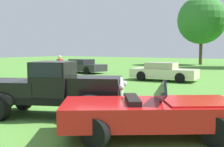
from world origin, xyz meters
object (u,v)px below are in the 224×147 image
(show_car_charcoal, at_px, (82,66))
(show_car_cream, at_px, (163,72))
(feature_pickup_truck, at_px, (52,88))
(neighbor_convertible, at_px, (154,112))
(spectator_near_truck, at_px, (60,67))

(show_car_charcoal, bearing_deg, show_car_cream, -11.67)
(feature_pickup_truck, xyz_separation_m, neighbor_convertible, (3.51, -0.02, -0.29))
(feature_pickup_truck, distance_m, show_car_charcoal, 16.19)
(neighbor_convertible, height_order, show_car_cream, neighbor_convertible)
(neighbor_convertible, xyz_separation_m, show_car_charcoal, (-13.43, 12.81, 0.02))
(show_car_charcoal, relative_size, show_car_cream, 1.04)
(feature_pickup_truck, xyz_separation_m, show_car_cream, (-1.22, 11.00, -0.27))
(show_car_cream, relative_size, spectator_near_truck, 2.65)
(neighbor_convertible, xyz_separation_m, show_car_cream, (-4.73, 11.01, 0.02))
(neighbor_convertible, relative_size, show_car_cream, 0.98)
(spectator_near_truck, bearing_deg, show_car_cream, 33.75)
(show_car_cream, distance_m, spectator_near_truck, 6.93)
(feature_pickup_truck, relative_size, show_car_cream, 1.05)
(neighbor_convertible, distance_m, show_car_cream, 11.99)
(feature_pickup_truck, bearing_deg, show_car_charcoal, 127.77)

